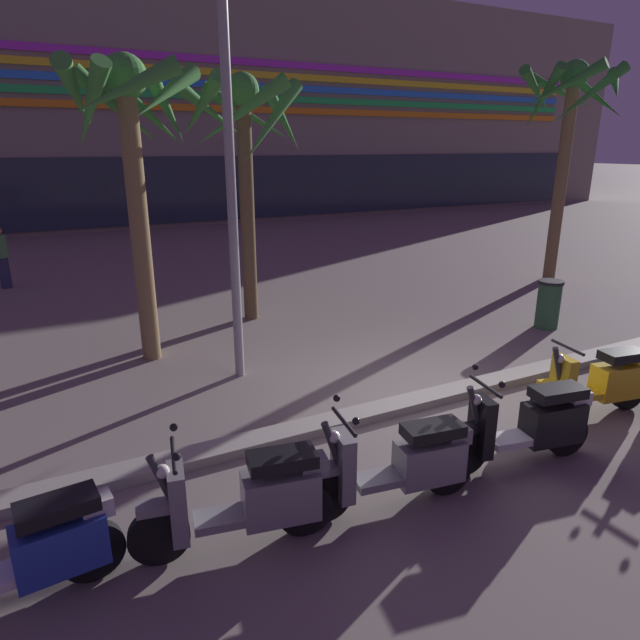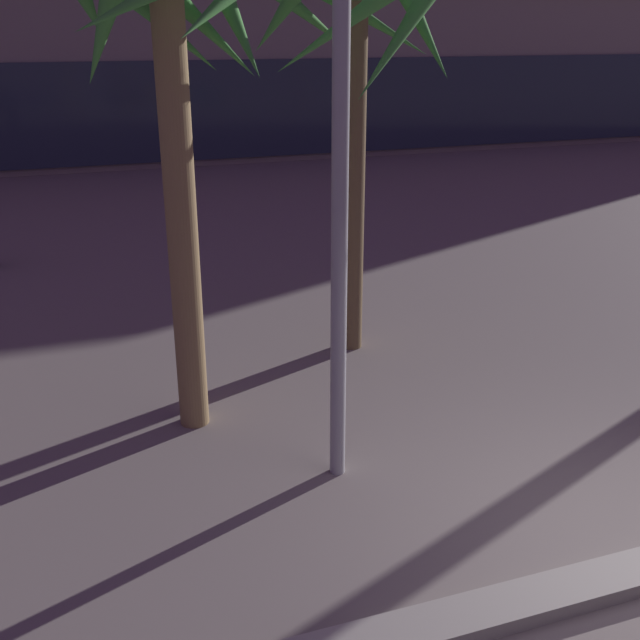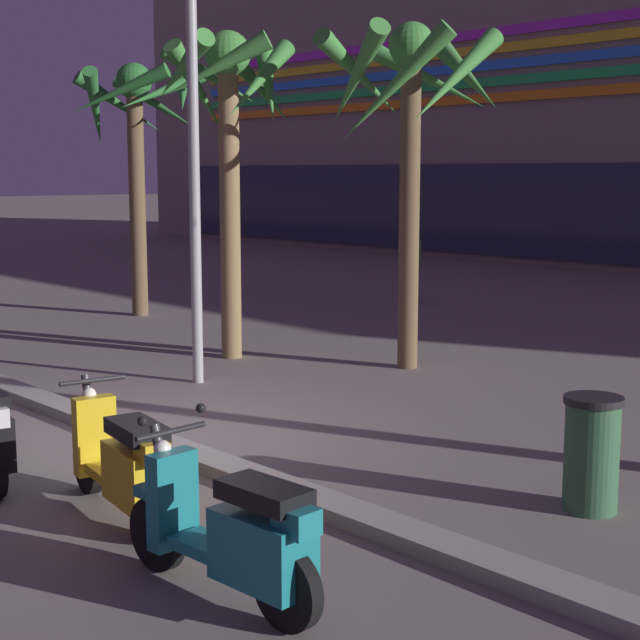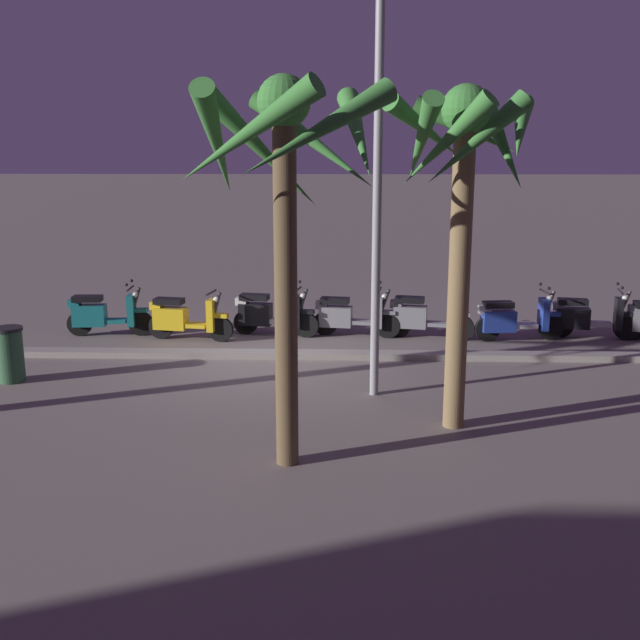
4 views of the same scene
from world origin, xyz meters
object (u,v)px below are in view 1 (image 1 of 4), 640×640
(scooter_blue_second_in_line, at_px, (17,557))
(palm_tree_far_corner, at_px, (243,134))
(scooter_grey_gap_after_mid, at_px, (403,464))
(street_lamp, at_px, (227,105))
(scooter_grey_mid_centre, at_px, (250,499))
(litter_bin, at_px, (548,304))
(scooter_yellow_far_back, at_px, (601,382))
(pedestrian_strolling_near_curb, at_px, (2,256))
(palm_tree_near_sign, at_px, (130,131))
(palm_tree_mid_walkway, at_px, (569,113))
(scooter_black_mid_front, at_px, (531,425))

(scooter_blue_second_in_line, distance_m, palm_tree_far_corner, 8.20)
(scooter_grey_gap_after_mid, xyz_separation_m, street_lamp, (-0.37, 3.82, 3.51))
(scooter_grey_mid_centre, bearing_deg, litter_bin, 23.43)
(scooter_blue_second_in_line, height_order, scooter_yellow_far_back, scooter_blue_second_in_line)
(palm_tree_far_corner, bearing_deg, scooter_blue_second_in_line, -123.69)
(scooter_blue_second_in_line, distance_m, scooter_grey_gap_after_mid, 3.37)
(scooter_blue_second_in_line, height_order, scooter_grey_mid_centre, same)
(litter_bin, bearing_deg, pedestrian_strolling_near_curb, 138.40)
(scooter_grey_gap_after_mid, distance_m, pedestrian_strolling_near_curb, 12.40)
(palm_tree_far_corner, xyz_separation_m, palm_tree_near_sign, (-2.27, -1.36, -0.00))
(scooter_blue_second_in_line, relative_size, litter_bin, 1.97)
(palm_tree_mid_walkway, distance_m, palm_tree_near_sign, 10.75)
(scooter_grey_mid_centre, xyz_separation_m, palm_tree_near_sign, (0.10, 5.08, 3.18))
(scooter_grey_gap_after_mid, bearing_deg, palm_tree_far_corner, 82.80)
(scooter_grey_gap_after_mid, xyz_separation_m, litter_bin, (5.80, 3.31, 0.04))
(palm_tree_mid_walkway, xyz_separation_m, pedestrian_strolling_near_curb, (-13.01, 5.54, -3.40))
(scooter_yellow_far_back, distance_m, palm_tree_mid_walkway, 9.06)
(palm_tree_mid_walkway, relative_size, pedestrian_strolling_near_curb, 3.53)
(palm_tree_far_corner, bearing_deg, palm_tree_near_sign, -149.11)
(pedestrian_strolling_near_curb, bearing_deg, scooter_grey_mid_centre, -79.20)
(scooter_grey_mid_centre, height_order, scooter_black_mid_front, same)
(palm_tree_far_corner, distance_m, street_lamp, 3.01)
(scooter_grey_mid_centre, bearing_deg, palm_tree_mid_walkway, 29.66)
(scooter_yellow_far_back, height_order, palm_tree_far_corner, palm_tree_far_corner)
(litter_bin, bearing_deg, street_lamp, 175.22)
(scooter_yellow_far_back, relative_size, litter_bin, 1.91)
(palm_tree_mid_walkway, height_order, palm_tree_near_sign, palm_tree_mid_walkway)
(scooter_yellow_far_back, xyz_separation_m, palm_tree_near_sign, (-4.89, 4.81, 3.18))
(scooter_grey_mid_centre, xyz_separation_m, scooter_grey_gap_after_mid, (1.54, -0.12, -0.02))
(scooter_yellow_far_back, relative_size, palm_tree_near_sign, 0.38)
(pedestrian_strolling_near_curb, bearing_deg, scooter_grey_gap_after_mid, -72.29)
(scooter_grey_mid_centre, bearing_deg, scooter_yellow_far_back, 3.06)
(scooter_black_mid_front, relative_size, street_lamp, 0.29)
(street_lamp, bearing_deg, scooter_blue_second_in_line, -130.23)
(street_lamp, bearing_deg, scooter_yellow_far_back, -41.99)
(scooter_grey_gap_after_mid, relative_size, palm_tree_near_sign, 0.39)
(scooter_blue_second_in_line, distance_m, scooter_black_mid_front, 5.09)
(scooter_grey_mid_centre, relative_size, pedestrian_strolling_near_curb, 1.17)
(palm_tree_mid_walkway, relative_size, street_lamp, 0.84)
(scooter_grey_mid_centre, xyz_separation_m, litter_bin, (7.35, 3.18, 0.02))
(pedestrian_strolling_near_curb, relative_size, litter_bin, 1.62)
(scooter_grey_mid_centre, bearing_deg, scooter_blue_second_in_line, 175.06)
(palm_tree_near_sign, xyz_separation_m, street_lamp, (1.08, -1.38, 0.31))
(pedestrian_strolling_near_curb, bearing_deg, scooter_black_mid_front, -65.13)
(scooter_grey_gap_after_mid, height_order, scooter_black_mid_front, same)
(litter_bin, bearing_deg, scooter_yellow_far_back, -128.93)
(palm_tree_far_corner, bearing_deg, palm_tree_mid_walkway, -2.04)
(scooter_blue_second_in_line, bearing_deg, palm_tree_mid_walkway, 25.40)
(palm_tree_mid_walkway, distance_m, pedestrian_strolling_near_curb, 14.55)
(scooter_yellow_far_back, distance_m, pedestrian_strolling_near_curb, 13.51)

